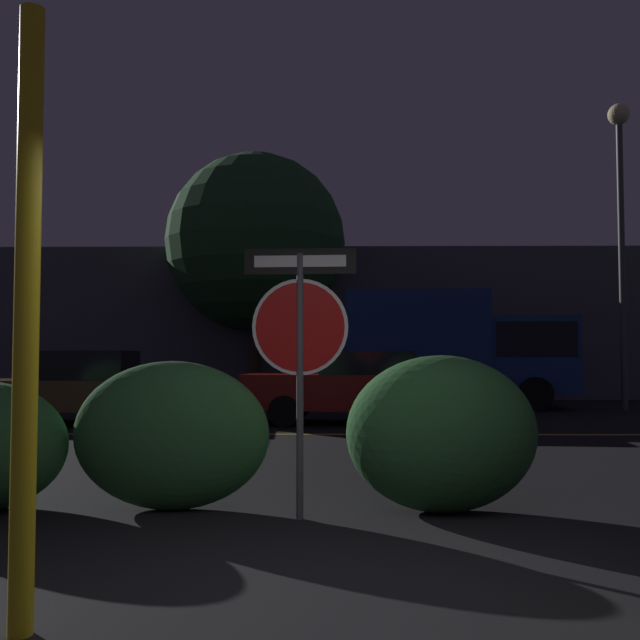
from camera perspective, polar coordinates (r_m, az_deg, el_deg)
ground_plane at (r=4.21m, az=1.78°, el=-21.86°), size 260.00×260.00×0.00m
road_center_stripe at (r=12.50m, az=1.08°, el=-9.12°), size 41.91×0.12×0.01m
stop_sign at (r=6.05m, az=-1.61°, el=-0.48°), size 0.96×0.08×2.28m
yellow_pole_left at (r=3.86m, az=-22.42°, el=0.39°), size 0.12×0.12×3.15m
hedge_bush_2 at (r=6.57m, az=-11.80°, el=-9.00°), size 1.75×0.74×1.32m
hedge_bush_3 at (r=6.43m, az=9.68°, el=-8.93°), size 1.68×1.03×1.37m
passing_car_2 at (r=15.11m, az=-18.58°, el=-5.15°), size 4.62×2.22×1.46m
passing_car_3 at (r=14.39m, az=3.43°, el=-5.37°), size 4.85×2.18×1.45m
delivery_truck at (r=19.04m, az=10.85°, el=-2.09°), size 5.85×2.75×3.02m
street_lamp at (r=19.97m, az=22.91°, el=9.35°), size 0.56×0.56×7.82m
tree_0 at (r=22.02m, az=-5.17°, el=6.15°), size 5.47×5.47×7.55m
building_backdrop at (r=24.43m, az=-4.56°, el=-0.45°), size 33.06×4.51×4.77m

